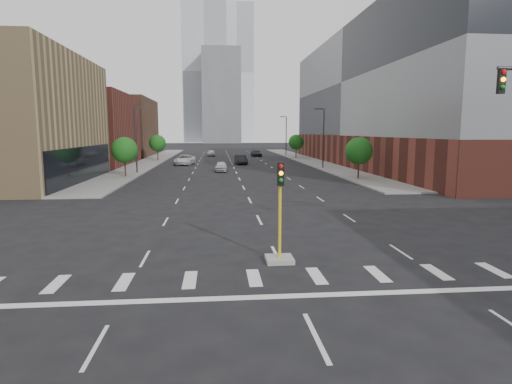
{
  "coord_description": "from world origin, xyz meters",
  "views": [
    {
      "loc": [
        -2.71,
        -9.09,
        5.72
      ],
      "look_at": [
        -0.64,
        13.32,
        2.5
      ],
      "focal_mm": 30.0,
      "sensor_mm": 36.0,
      "label": 1
    }
  ],
  "objects": [
    {
      "name": "car_mid_right",
      "position": [
        1.5,
        64.87,
        0.82
      ],
      "size": [
        2.1,
        5.12,
        1.65
      ],
      "primitive_type": "imported",
      "rotation": [
        0.0,
        0.0,
        0.07
      ],
      "color": "black",
      "rests_on": "ground"
    },
    {
      "name": "streetlight_left",
      "position": [
        -13.41,
        50.0,
        5.01
      ],
      "size": [
        1.6,
        0.22,
        9.07
      ],
      "color": "#2D2D30",
      "rests_on": "ground"
    },
    {
      "name": "sidewalk_right_far",
      "position": [
        15.0,
        74.0,
        0.07
      ],
      "size": [
        5.0,
        92.0,
        0.15
      ],
      "primitive_type": "cube",
      "color": "gray",
      "rests_on": "ground"
    },
    {
      "name": "building_left_far_b",
      "position": [
        -27.5,
        92.0,
        6.5
      ],
      "size": [
        20.0,
        24.0,
        13.0
      ],
      "primitive_type": "cube",
      "color": "brown",
      "rests_on": "ground"
    },
    {
      "name": "median_traffic_signal",
      "position": [
        0.0,
        8.97,
        0.97
      ],
      "size": [
        1.2,
        1.2,
        4.4
      ],
      "color": "#999993",
      "rests_on": "ground"
    },
    {
      "name": "tree_right_near",
      "position": [
        14.0,
        40.0,
        3.39
      ],
      "size": [
        3.2,
        3.2,
        4.85
      ],
      "color": "#382619",
      "rests_on": "ground"
    },
    {
      "name": "tower_mid",
      "position": [
        0.0,
        200.0,
        22.0
      ],
      "size": [
        18.0,
        18.0,
        44.0
      ],
      "primitive_type": "cube",
      "color": "slate",
      "rests_on": "ground"
    },
    {
      "name": "tree_left_near",
      "position": [
        -14.0,
        45.0,
        3.39
      ],
      "size": [
        3.2,
        3.2,
        4.85
      ],
      "color": "#382619",
      "rests_on": "ground"
    },
    {
      "name": "sidewalk_left_far",
      "position": [
        -15.0,
        74.0,
        0.07
      ],
      "size": [
        5.0,
        92.0,
        0.15
      ],
      "primitive_type": "cube",
      "color": "gray",
      "rests_on": "ground"
    },
    {
      "name": "tower_right",
      "position": [
        10.0,
        260.0,
        40.0
      ],
      "size": [
        20.0,
        20.0,
        80.0
      ],
      "primitive_type": "cube",
      "color": "#B2B7BC",
      "rests_on": "ground"
    },
    {
      "name": "building_right_main",
      "position": [
        29.5,
        60.0,
        11.0
      ],
      "size": [
        24.0,
        70.0,
        22.0
      ],
      "color": "brown",
      "rests_on": "ground"
    },
    {
      "name": "car_near_left",
      "position": [
        -2.03,
        51.8,
        0.73
      ],
      "size": [
        1.91,
        4.35,
        1.46
      ],
      "primitive_type": "imported",
      "rotation": [
        0.0,
        0.0,
        -0.05
      ],
      "color": "silver",
      "rests_on": "ground"
    },
    {
      "name": "streetlight_right_b",
      "position": [
        13.41,
        90.0,
        5.01
      ],
      "size": [
        1.6,
        0.22,
        9.07
      ],
      "color": "#2D2D30",
      "rests_on": "ground"
    },
    {
      "name": "car_distant",
      "position": [
        -3.92,
        89.75,
        0.71
      ],
      "size": [
        1.96,
        4.27,
        1.42
      ],
      "primitive_type": "imported",
      "rotation": [
        0.0,
        0.0,
        0.07
      ],
      "color": "silver",
      "rests_on": "ground"
    },
    {
      "name": "streetlight_right_a",
      "position": [
        13.41,
        55.0,
        5.01
      ],
      "size": [
        1.6,
        0.22,
        9.07
      ],
      "color": "#2D2D30",
      "rests_on": "ground"
    },
    {
      "name": "tree_right_far",
      "position": [
        14.0,
        80.0,
        3.39
      ],
      "size": [
        3.2,
        3.2,
        4.85
      ],
      "color": "#382619",
      "rests_on": "ground"
    },
    {
      "name": "car_deep_right",
      "position": [
        6.27,
        87.35,
        0.72
      ],
      "size": [
        2.32,
        5.09,
        1.44
      ],
      "primitive_type": "imported",
      "rotation": [
        0.0,
        0.0,
        0.06
      ],
      "color": "black",
      "rests_on": "ground"
    },
    {
      "name": "building_left_far_a",
      "position": [
        -27.5,
        66.0,
        6.0
      ],
      "size": [
        20.0,
        22.0,
        12.0
      ],
      "primitive_type": "cube",
      "color": "brown",
      "rests_on": "ground"
    },
    {
      "name": "car_far_left",
      "position": [
        -8.11,
        64.69,
        0.84
      ],
      "size": [
        3.71,
        6.42,
        1.68
      ],
      "primitive_type": "imported",
      "rotation": [
        0.0,
        0.0,
        -0.16
      ],
      "color": "silver",
      "rests_on": "ground"
    },
    {
      "name": "tree_left_far",
      "position": [
        -14.0,
        75.0,
        3.39
      ],
      "size": [
        3.2,
        3.2,
        4.85
      ],
      "color": "#382619",
      "rests_on": "ground"
    },
    {
      "name": "tower_left",
      "position": [
        -8.0,
        220.0,
        35.0
      ],
      "size": [
        22.0,
        22.0,
        70.0
      ],
      "primitive_type": "cube",
      "color": "#B2B7BC",
      "rests_on": "ground"
    },
    {
      "name": "ground",
      "position": [
        0.0,
        0.0,
        0.0
      ],
      "size": [
        400.0,
        400.0,
        0.0
      ],
      "primitive_type": "plane",
      "color": "black",
      "rests_on": "ground"
    }
  ]
}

